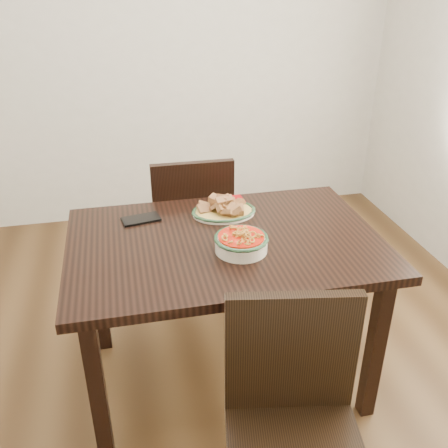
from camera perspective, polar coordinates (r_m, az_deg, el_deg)
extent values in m
plane|color=#3B2613|center=(2.57, -3.29, -15.56)|extent=(3.50, 3.50, 0.00)
cube|color=beige|center=(3.65, -8.67, 20.01)|extent=(3.50, 0.10, 2.60)
cube|color=black|center=(2.07, 0.12, -2.22)|extent=(1.28, 0.86, 0.04)
cube|color=black|center=(1.99, -14.24, -18.19)|extent=(0.06, 0.06, 0.71)
cube|color=black|center=(2.20, 16.88, -13.46)|extent=(0.06, 0.06, 0.71)
cube|color=black|center=(2.52, -14.16, -7.15)|extent=(0.06, 0.06, 0.71)
cube|color=black|center=(2.69, 10.18, -4.36)|extent=(0.06, 0.06, 0.71)
cube|color=black|center=(2.84, -3.95, -0.38)|extent=(0.42, 0.42, 0.04)
cube|color=black|center=(3.12, -1.19, -2.32)|extent=(0.04, 0.04, 0.41)
cube|color=black|center=(3.08, -7.41, -2.94)|extent=(0.04, 0.04, 0.41)
cube|color=black|center=(2.84, 0.11, -5.65)|extent=(0.04, 0.04, 0.41)
cube|color=black|center=(2.80, -6.76, -6.39)|extent=(0.04, 0.04, 0.41)
cube|color=black|center=(2.57, -3.51, 2.43)|extent=(0.42, 0.04, 0.44)
cube|color=black|center=(1.63, 7.70, -14.29)|extent=(0.42, 0.11, 0.44)
ellipsoid|color=beige|center=(2.26, -0.03, 1.33)|extent=(0.28, 0.21, 0.02)
ellipsoid|color=gold|center=(2.26, -0.03, 1.46)|extent=(0.27, 0.20, 0.01)
torus|color=#19371E|center=(2.26, -0.03, 1.51)|extent=(0.22, 0.22, 0.01)
cylinder|color=beige|center=(1.96, 1.97, -2.28)|extent=(0.21, 0.21, 0.06)
torus|color=#1B3B22|center=(1.95, 1.98, -1.62)|extent=(0.22, 0.22, 0.02)
cylinder|color=#B41808|center=(1.95, 1.99, -1.49)|extent=(0.18, 0.18, 0.01)
cube|color=black|center=(2.24, -9.48, 0.56)|extent=(0.18, 0.12, 0.01)
cube|color=#990B0D|center=(2.38, 0.96, 2.72)|extent=(0.11, 0.10, 0.01)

